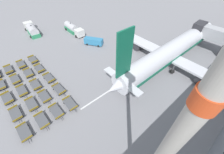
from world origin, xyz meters
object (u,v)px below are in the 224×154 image
(baggage_dolly_row_mid_a_col_a, at_px, (9,70))
(baggage_dolly_row_far_col_e, at_px, (70,104))
(fuel_tanker_secondary, at_px, (32,30))
(baggage_dolly_row_far_col_b, at_px, (39,68))
(baggage_dolly_row_mid_b_col_d, at_px, (44,97))
(baggage_dolly_row_mid_b_col_a, at_px, (21,64))
(airplane, at_px, (171,51))
(baggage_dolly_row_mid_b_col_b, at_px, (28,73))
(baggage_dolly_row_mid_a_col_c, at_px, (22,91))
(service_van, at_px, (94,41))
(baggage_dolly_row_near_col_d, at_px, (16,114))
(fuel_tanker_primary, at_px, (73,29))
(baggage_dolly_row_mid_a_col_d, at_px, (32,104))
(baggage_dolly_row_near_col_b, at_px, (1,85))
(baggage_dolly_row_far_col_c, at_px, (49,78))
(baggage_dolly_row_mid_b_col_e, at_px, (56,111))
(baggage_dolly_row_mid_b_col_c, at_px, (36,85))
(baggage_dolly_row_far_col_a, at_px, (33,60))
(baggage_dolly_row_mid_a_col_e, at_px, (42,121))
(baggage_dolly_row_far_col_d, at_px, (59,89))
(baggage_dolly_row_mid_a_col_b, at_px, (15,79))
(baggage_dolly_row_near_col_c, at_px, (7,98))

(baggage_dolly_row_mid_a_col_a, xyz_separation_m, baggage_dolly_row_far_col_e, (17.68, 5.98, 0.00))
(fuel_tanker_secondary, bearing_deg, baggage_dolly_row_far_col_b, -14.98)
(baggage_dolly_row_far_col_b, bearing_deg, baggage_dolly_row_mid_b_col_d, -14.56)
(fuel_tanker_secondary, bearing_deg, baggage_dolly_row_mid_b_col_a, -27.62)
(airplane, relative_size, baggage_dolly_row_far_col_e, 10.35)
(baggage_dolly_row_mid_b_col_b, bearing_deg, baggage_dolly_row_mid_a_col_c, -30.10)
(service_van, relative_size, baggage_dolly_row_near_col_d, 1.44)
(service_van, height_order, baggage_dolly_row_mid_b_col_b, service_van)
(baggage_dolly_row_mid_a_col_a, distance_m, baggage_dolly_row_mid_b_col_d, 13.43)
(fuel_tanker_primary, bearing_deg, baggage_dolly_row_mid_a_col_d, -44.37)
(fuel_tanker_primary, bearing_deg, baggage_dolly_row_near_col_b, -63.09)
(baggage_dolly_row_far_col_b, xyz_separation_m, baggage_dolly_row_far_col_e, (13.43, 0.54, 0.00))
(baggage_dolly_row_mid_a_col_d, height_order, baggage_dolly_row_far_col_c, same)
(baggage_dolly_row_mid_b_col_b, xyz_separation_m, baggage_dolly_row_mid_b_col_e, (13.33, 0.39, 0.00))
(airplane, distance_m, baggage_dolly_row_mid_b_col_c, 30.56)
(baggage_dolly_row_mid_a_col_a, height_order, baggage_dolly_row_far_col_e, same)
(baggage_dolly_row_mid_b_col_d, relative_size, baggage_dolly_row_far_col_a, 1.00)
(airplane, distance_m, baggage_dolly_row_mid_a_col_e, 29.94)
(service_van, xyz_separation_m, baggage_dolly_row_mid_b_col_b, (0.95, -18.53, -0.59))
(baggage_dolly_row_mid_a_col_c, height_order, baggage_dolly_row_mid_a_col_d, same)
(baggage_dolly_row_mid_b_col_c, xyz_separation_m, baggage_dolly_row_far_col_d, (4.29, 3.06, 0.00))
(baggage_dolly_row_near_col_b, height_order, baggage_dolly_row_mid_a_col_d, same)
(baggage_dolly_row_mid_a_col_a, xyz_separation_m, baggage_dolly_row_mid_b_col_e, (17.54, 3.42, 0.00))
(baggage_dolly_row_mid_b_col_a, height_order, baggage_dolly_row_far_col_c, same)
(airplane, xyz_separation_m, baggage_dolly_row_mid_a_col_a, (-22.03, -30.43, -2.60))
(baggage_dolly_row_mid_a_col_d, height_order, baggage_dolly_row_far_col_b, same)
(baggage_dolly_row_near_col_b, xyz_separation_m, baggage_dolly_row_far_col_e, (13.31, 8.41, 0.00))
(baggage_dolly_row_mid_b_col_e, distance_m, baggage_dolly_row_far_col_a, 17.84)
(service_van, height_order, baggage_dolly_row_mid_b_col_c, service_van)
(baggage_dolly_row_mid_a_col_c, height_order, baggage_dolly_row_mid_b_col_c, same)
(baggage_dolly_row_near_col_b, xyz_separation_m, baggage_dolly_row_mid_b_col_a, (-4.47, 5.15, 0.00))
(baggage_dolly_row_mid_a_col_b, xyz_separation_m, baggage_dolly_row_far_col_e, (13.19, 5.73, 0.00))
(baggage_dolly_row_near_col_c, height_order, baggage_dolly_row_far_col_a, same)
(baggage_dolly_row_mid_b_col_c, relative_size, baggage_dolly_row_far_col_d, 0.99)
(baggage_dolly_row_mid_a_col_d, xyz_separation_m, baggage_dolly_row_mid_a_col_e, (4.39, 0.18, 0.00))
(fuel_tanker_secondary, height_order, baggage_dolly_row_mid_b_col_d, fuel_tanker_secondary)
(airplane, bearing_deg, baggage_dolly_row_near_col_c, -111.88)
(baggage_dolly_row_mid_b_col_e, bearing_deg, baggage_dolly_row_near_col_b, -156.06)
(baggage_dolly_row_near_col_d, relative_size, baggage_dolly_row_mid_b_col_e, 1.00)
(baggage_dolly_row_far_col_c, bearing_deg, baggage_dolly_row_mid_b_col_e, -15.34)
(baggage_dolly_row_near_col_d, bearing_deg, baggage_dolly_row_far_col_b, 141.36)
(baggage_dolly_row_mid_b_col_a, height_order, baggage_dolly_row_far_col_a, same)
(baggage_dolly_row_near_col_c, height_order, baggage_dolly_row_far_col_c, same)
(baggage_dolly_row_mid_a_col_b, bearing_deg, baggage_dolly_row_mid_b_col_a, 151.75)
(baggage_dolly_row_near_col_c, height_order, baggage_dolly_row_far_col_e, same)
(baggage_dolly_row_mid_b_col_c, height_order, baggage_dolly_row_mid_b_col_d, same)
(baggage_dolly_row_mid_a_col_d, xyz_separation_m, baggage_dolly_row_far_col_c, (-4.46, 5.07, 0.00))
(baggage_dolly_row_mid_a_col_c, bearing_deg, baggage_dolly_row_mid_b_col_a, 165.22)
(baggage_dolly_row_mid_a_col_c, bearing_deg, baggage_dolly_row_far_col_a, 150.19)
(baggage_dolly_row_mid_b_col_e, relative_size, baggage_dolly_row_far_col_b, 1.00)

